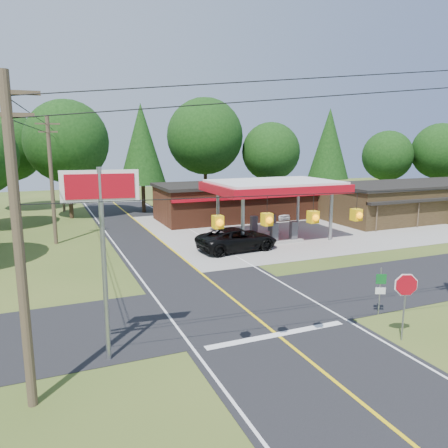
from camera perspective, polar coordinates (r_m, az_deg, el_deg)
name	(u,v)px	position (r m, az deg, el deg)	size (l,w,h in m)	color
ground	(241,306)	(22.14, 2.28, -10.67)	(120.00, 120.00, 0.00)	#39501C
main_highway	(241,306)	(22.13, 2.28, -10.65)	(8.00, 120.00, 0.02)	black
cross_road	(241,306)	(22.13, 2.28, -10.63)	(70.00, 7.00, 0.02)	black
lane_center_yellow	(241,306)	(22.13, 2.28, -10.61)	(0.15, 110.00, 0.00)	yellow
gas_canopy	(274,188)	(36.50, 6.52, 4.68)	(10.60, 7.40, 4.88)	gray
convenience_store	(235,201)	(46.08, 1.48, 3.05)	(16.40, 7.55, 3.80)	#582A19
strip_building	(416,200)	(50.88, 23.79, 2.87)	(20.40, 8.75, 3.80)	#352615
utility_pole_near_left	(18,242)	(13.97, -25.27, -2.19)	(1.80, 0.30, 10.00)	#473828
utility_pole_far_left	(51,179)	(36.77, -21.61, 5.51)	(1.80, 0.30, 10.00)	#473828
utility_pole_north	(62,171)	(53.80, -20.45, 6.53)	(0.30, 0.30, 9.50)	#473828
overhead_beacons	(291,197)	(14.96, 8.73, 3.45)	(17.04, 2.04, 1.03)	black
treeline_backdrop	(145,148)	(43.73, -10.25, 9.80)	(70.27, 51.59, 13.30)	#332316
suv_car	(237,239)	(32.72, 1.75, -2.01)	(6.17, 6.17, 1.72)	black
sedan_car	(276,213)	(46.25, 6.83, 1.38)	(3.62, 3.62, 1.23)	white
big_stop_sign	(102,219)	(16.00, -15.69, 0.69)	(2.66, 0.47, 7.21)	gray
octagonal_stop_sign	(406,290)	(19.25, 22.65, -7.96)	(0.91, 0.43, 2.89)	gray
route_sign_post	(380,287)	(21.86, 19.75, -7.76)	(0.44, 0.22, 2.31)	gray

